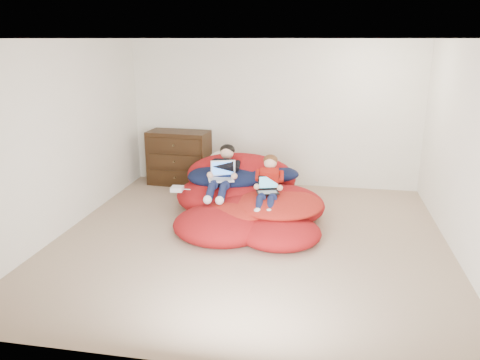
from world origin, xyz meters
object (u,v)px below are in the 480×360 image
(older_boy, at_px, (223,171))
(younger_boy, at_px, (268,183))
(dresser, at_px, (179,158))
(laptop_white, at_px, (222,175))
(laptop_black, at_px, (268,188))
(beanbag_pile, at_px, (246,200))

(older_boy, relative_size, younger_boy, 1.27)
(dresser, distance_m, laptop_white, 1.81)
(older_boy, height_order, laptop_black, older_boy)
(dresser, distance_m, beanbag_pile, 2.04)
(beanbag_pile, relative_size, laptop_black, 6.94)
(beanbag_pile, xyz_separation_m, laptop_white, (-0.36, -0.03, 0.37))
(younger_boy, distance_m, laptop_black, 0.07)
(dresser, xyz_separation_m, younger_boy, (1.80, -1.65, 0.14))
(younger_boy, bearing_deg, beanbag_pile, 144.70)
(dresser, height_order, laptop_black, dresser)
(older_boy, distance_m, laptop_white, 0.10)
(dresser, xyz_separation_m, laptop_black, (1.80, -1.69, 0.07))
(beanbag_pile, relative_size, laptop_white, 5.68)
(beanbag_pile, relative_size, older_boy, 2.14)
(older_boy, bearing_deg, younger_boy, -24.17)
(beanbag_pile, xyz_separation_m, older_boy, (-0.36, 0.07, 0.39))
(laptop_white, bearing_deg, younger_boy, -17.24)
(beanbag_pile, height_order, laptop_white, laptop_white)
(older_boy, relative_size, laptop_black, 3.24)
(dresser, distance_m, younger_boy, 2.45)
(dresser, bearing_deg, laptop_black, -43.25)
(dresser, height_order, beanbag_pile, dresser)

